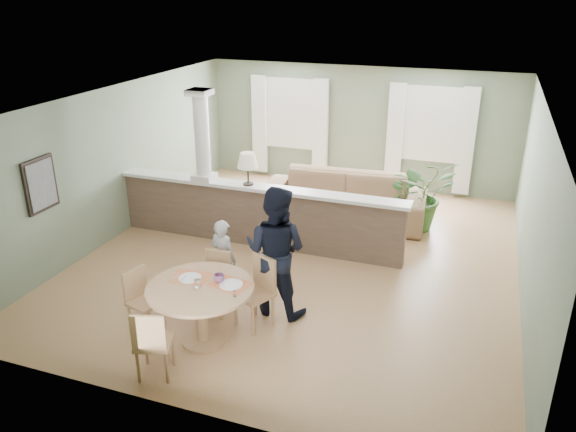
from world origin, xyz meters
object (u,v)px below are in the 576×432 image
at_px(dining_table, 202,298).
at_px(chair_far_boy, 216,279).
at_px(houseplant, 420,194).
at_px(sofa, 343,199).
at_px(child_person, 223,258).
at_px(chair_side, 142,297).
at_px(chair_near, 152,341).
at_px(chair_far_man, 258,288).
at_px(man_person, 276,251).

xyz_separation_m(dining_table, chair_far_boy, (-0.20, 0.78, -0.17)).
xyz_separation_m(houseplant, chair_far_boy, (-2.30, -3.92, -0.21)).
height_order(houseplant, chair_far_boy, houseplant).
xyz_separation_m(sofa, chair_far_boy, (-0.87, -3.77, 0.03)).
bearing_deg(child_person, chair_side, 75.80).
height_order(houseplant, chair_near, houseplant).
xyz_separation_m(sofa, chair_far_man, (-0.17, -3.90, 0.08)).
distance_m(sofa, dining_table, 4.61).
height_order(houseplant, dining_table, houseplant).
bearing_deg(chair_far_boy, chair_near, -93.08).
bearing_deg(dining_table, chair_far_man, 52.63).
xyz_separation_m(houseplant, child_person, (-2.37, -3.52, -0.09)).
xyz_separation_m(dining_table, chair_side, (-0.91, 0.01, -0.18)).
height_order(houseplant, man_person, man_person).
bearing_deg(sofa, child_person, -109.39).
xyz_separation_m(chair_far_man, chair_near, (-0.70, -1.50, -0.03)).
distance_m(sofa, man_person, 3.56).
bearing_deg(dining_table, child_person, 102.72).
xyz_separation_m(chair_far_man, child_person, (-0.77, 0.53, 0.06)).
relative_size(houseplant, chair_far_boy, 1.58).
bearing_deg(child_person, houseplant, -109.58).
bearing_deg(houseplant, chair_side, -122.71).
height_order(chair_far_boy, chair_near, chair_near).
xyz_separation_m(houseplant, man_person, (-1.49, -3.67, 0.24)).
xyz_separation_m(chair_side, child_person, (0.64, 1.18, 0.13)).
bearing_deg(sofa, dining_table, -102.23).
bearing_deg(chair_side, sofa, -3.17).
xyz_separation_m(chair_near, chair_side, (-0.71, 0.85, -0.03)).
xyz_separation_m(chair_far_man, chair_side, (-1.41, -0.65, -0.06)).
bearing_deg(chair_far_man, houseplant, 94.50).
relative_size(sofa, chair_far_man, 3.20).
relative_size(sofa, dining_table, 2.31).
bearing_deg(sofa, houseplant, 1.85).
distance_m(chair_near, chair_side, 1.11).
height_order(houseplant, chair_far_man, houseplant).
height_order(houseplant, child_person, houseplant).
bearing_deg(chair_far_man, man_person, 99.41).
distance_m(sofa, chair_far_man, 3.91).
xyz_separation_m(child_person, man_person, (0.88, -0.15, 0.33)).
xyz_separation_m(chair_far_boy, chair_far_man, (0.70, -0.13, 0.06)).
xyz_separation_m(chair_far_boy, chair_side, (-0.71, -0.78, -0.01)).
relative_size(dining_table, chair_far_boy, 1.54).
bearing_deg(dining_table, chair_near, -103.48).
bearing_deg(chair_side, man_person, -40.09).
bearing_deg(chair_far_boy, sofa, 74.21).
bearing_deg(houseplant, chair_far_man, -111.65).
relative_size(child_person, man_person, 0.65).
height_order(chair_far_man, man_person, man_person).
relative_size(chair_near, chair_side, 1.06).
xyz_separation_m(sofa, chair_near, (-0.87, -5.40, 0.05)).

